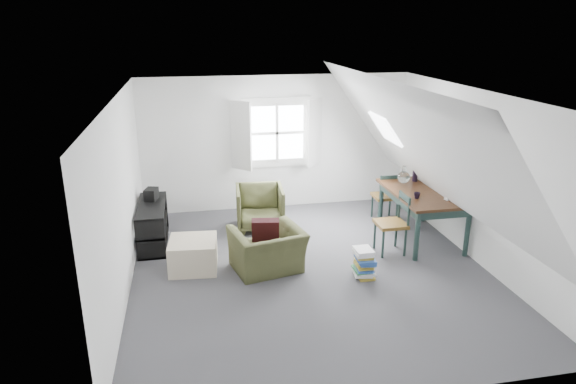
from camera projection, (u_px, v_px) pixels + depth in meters
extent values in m
plane|color=#46454A|center=(310.00, 270.00, 7.41)|extent=(5.50, 5.50, 0.00)
plane|color=white|center=(313.00, 96.00, 6.62)|extent=(5.50, 5.50, 0.00)
plane|color=white|center=(277.00, 143.00, 9.58)|extent=(5.00, 0.00, 5.00)
plane|color=white|center=(385.00, 283.00, 4.46)|extent=(5.00, 0.00, 5.00)
plane|color=white|center=(121.00, 199.00, 6.56)|extent=(0.00, 5.50, 5.50)
plane|color=white|center=(478.00, 177.00, 7.48)|extent=(0.00, 5.50, 5.50)
plane|color=white|center=(194.00, 156.00, 6.57)|extent=(3.19, 5.50, 4.48)
plane|color=white|center=(420.00, 145.00, 7.14)|extent=(3.19, 5.50, 4.48)
cube|color=white|center=(277.00, 133.00, 9.50)|extent=(1.30, 0.04, 1.30)
cube|color=white|center=(241.00, 136.00, 9.22)|extent=(0.35, 0.35, 1.25)
cube|color=white|center=(314.00, 133.00, 9.47)|extent=(0.35, 0.35, 1.25)
cube|color=white|center=(277.00, 133.00, 9.49)|extent=(1.00, 0.02, 1.00)
cube|color=white|center=(277.00, 133.00, 9.47)|extent=(1.08, 0.04, 0.05)
cube|color=white|center=(277.00, 133.00, 9.47)|extent=(0.05, 0.04, 1.08)
cube|color=white|center=(385.00, 129.00, 8.36)|extent=(0.35, 0.75, 0.47)
imported|color=#3F4224|center=(268.00, 270.00, 7.41)|extent=(1.12, 1.03, 0.62)
imported|color=#3F4224|center=(260.00, 227.00, 8.93)|extent=(0.85, 0.87, 0.74)
cube|color=#330E11|center=(265.00, 231.00, 7.37)|extent=(0.42, 0.29, 0.41)
cube|color=#C2B395|center=(193.00, 254.00, 7.38)|extent=(0.72, 0.72, 0.44)
cube|color=black|center=(423.00, 193.00, 8.22)|extent=(0.99, 1.65, 0.04)
cube|color=#1D312D|center=(423.00, 198.00, 8.24)|extent=(0.88, 1.54, 0.13)
cylinder|color=#1D312D|center=(417.00, 236.00, 7.59)|extent=(0.08, 0.08, 0.78)
cylinder|color=#1D312D|center=(467.00, 232.00, 7.73)|extent=(0.08, 0.08, 0.78)
cylinder|color=#1D312D|center=(381.00, 203.00, 8.96)|extent=(0.08, 0.08, 0.78)
cylinder|color=#1D312D|center=(424.00, 200.00, 9.11)|extent=(0.08, 0.08, 0.78)
sphere|color=silver|center=(404.00, 177.00, 8.56)|extent=(0.21, 0.21, 0.21)
cylinder|color=silver|center=(404.00, 170.00, 8.52)|extent=(0.07, 0.07, 0.11)
cylinder|color=black|center=(415.00, 173.00, 8.70)|extent=(0.09, 0.09, 0.27)
cylinder|color=#3F2D1E|center=(417.00, 156.00, 8.60)|extent=(0.03, 0.06, 0.49)
cylinder|color=#3F2D1E|center=(417.00, 156.00, 8.61)|extent=(0.05, 0.07, 0.49)
cylinder|color=#3F2D1E|center=(416.00, 156.00, 8.59)|extent=(0.06, 0.08, 0.49)
imported|color=black|center=(417.00, 198.00, 7.88)|extent=(0.13, 0.13, 0.09)
cube|color=white|center=(448.00, 199.00, 7.82)|extent=(0.13, 0.11, 0.04)
cube|color=brown|center=(385.00, 196.00, 9.15)|extent=(0.42, 0.42, 0.05)
cylinder|color=#1D312D|center=(390.00, 205.00, 9.41)|extent=(0.04, 0.04, 0.43)
cylinder|color=#1D312D|center=(397.00, 211.00, 9.10)|extent=(0.04, 0.04, 0.43)
cylinder|color=#1D312D|center=(372.00, 206.00, 9.35)|extent=(0.04, 0.04, 0.43)
cylinder|color=#1D312D|center=(379.00, 212.00, 9.03)|extent=(0.04, 0.04, 0.43)
cylinder|color=#1D312D|center=(399.00, 187.00, 8.93)|extent=(0.04, 0.04, 0.45)
cylinder|color=#1D312D|center=(381.00, 188.00, 8.87)|extent=(0.04, 0.04, 0.45)
cube|color=#1D312D|center=(391.00, 178.00, 8.85)|extent=(0.34, 0.03, 0.08)
cube|color=#1D312D|center=(390.00, 185.00, 8.89)|extent=(0.34, 0.03, 0.06)
cube|color=brown|center=(391.00, 224.00, 7.83)|extent=(0.44, 0.44, 0.05)
cylinder|color=#1D312D|center=(375.00, 235.00, 8.05)|extent=(0.04, 0.04, 0.45)
cylinder|color=#1D312D|center=(396.00, 233.00, 8.11)|extent=(0.04, 0.04, 0.45)
cylinder|color=#1D312D|center=(383.00, 244.00, 7.71)|extent=(0.04, 0.04, 0.45)
cylinder|color=#1D312D|center=(405.00, 242.00, 7.78)|extent=(0.04, 0.04, 0.45)
cylinder|color=#1D312D|center=(399.00, 205.00, 7.96)|extent=(0.04, 0.04, 0.47)
cylinder|color=#1D312D|center=(409.00, 213.00, 7.63)|extent=(0.04, 0.04, 0.47)
cube|color=#1D312D|center=(405.00, 197.00, 7.74)|extent=(0.03, 0.36, 0.08)
cube|color=#1D312D|center=(404.00, 206.00, 7.78)|extent=(0.03, 0.36, 0.06)
cube|color=black|center=(154.00, 242.00, 8.30)|extent=(0.43, 1.29, 0.03)
cube|color=black|center=(153.00, 224.00, 8.21)|extent=(0.43, 1.29, 0.03)
cube|color=black|center=(151.00, 206.00, 8.10)|extent=(0.43, 1.29, 0.03)
cube|color=black|center=(150.00, 240.00, 7.62)|extent=(0.43, 0.03, 0.64)
cube|color=black|center=(155.00, 211.00, 8.79)|extent=(0.43, 0.03, 0.64)
cube|color=#264C99|center=(152.00, 245.00, 7.92)|extent=(0.19, 0.21, 0.24)
cube|color=red|center=(154.00, 233.00, 8.37)|extent=(0.19, 0.26, 0.24)
cube|color=white|center=(151.00, 222.00, 7.97)|extent=(0.19, 0.24, 0.21)
cube|color=black|center=(151.00, 195.00, 8.30)|extent=(0.24, 0.29, 0.20)
cube|color=#B29933|center=(365.00, 276.00, 7.20)|extent=(0.22, 0.29, 0.04)
cube|color=white|center=(362.00, 273.00, 7.20)|extent=(0.28, 0.32, 0.04)
cube|color=white|center=(366.00, 271.00, 7.18)|extent=(0.24, 0.31, 0.04)
cube|color=#337F4C|center=(362.00, 269.00, 7.16)|extent=(0.24, 0.29, 0.03)
cube|color=#264C99|center=(364.00, 268.00, 7.14)|extent=(0.26, 0.33, 0.03)
cube|color=#B29933|center=(364.00, 265.00, 7.15)|extent=(0.22, 0.29, 0.03)
cube|color=#B29933|center=(364.00, 263.00, 7.16)|extent=(0.26, 0.32, 0.04)
cube|color=#264C99|center=(367.00, 261.00, 7.11)|extent=(0.26, 0.33, 0.04)
cube|color=#264C99|center=(365.00, 259.00, 7.10)|extent=(0.26, 0.32, 0.03)
cube|color=#B29933|center=(364.00, 255.00, 7.14)|extent=(0.24, 0.30, 0.04)
cube|color=white|center=(363.00, 253.00, 7.11)|extent=(0.24, 0.27, 0.04)
cube|color=white|center=(364.00, 250.00, 7.11)|extent=(0.24, 0.29, 0.03)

